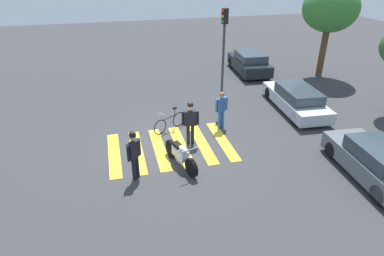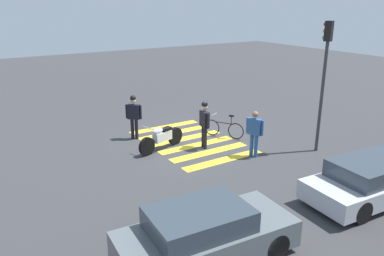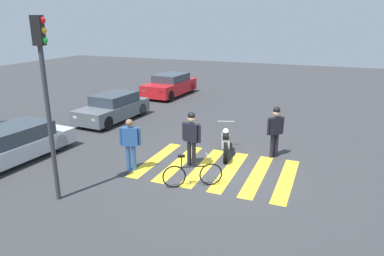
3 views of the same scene
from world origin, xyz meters
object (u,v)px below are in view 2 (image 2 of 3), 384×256
Objects in this scene: pedestrian_bystander at (255,131)px; car_grey_coupe at (205,235)px; police_motorcycle at (162,138)px; traffic_light_pole at (324,68)px; car_silver_sedan at (376,179)px; leaning_bicycle at (224,128)px; officer_by_motorcycle at (134,114)px; officer_on_foot at (204,121)px.

car_grey_coupe is at bearing 39.32° from pedestrian_bystander.
traffic_light_pole reaches higher than police_motorcycle.
car_silver_sedan is (-3.46, 6.68, 0.11)m from police_motorcycle.
pedestrian_bystander is (0.34, 2.28, 0.61)m from leaning_bicycle.
officer_by_motorcycle reaches higher than car_grey_coupe.
car_silver_sedan is 0.98× the size of traffic_light_pole.
officer_by_motorcycle is at bearing -42.76° from traffic_light_pole.
leaning_bicycle is (-2.88, 0.13, -0.09)m from police_motorcycle.
car_grey_coupe is (3.79, 5.66, -0.48)m from officer_on_foot.
officer_on_foot is at bearing 153.57° from police_motorcycle.
car_silver_sedan reaches higher than police_motorcycle.
traffic_light_pole is at bearing 123.76° from leaning_bicycle.
car_grey_coupe is at bearing 70.08° from police_motorcycle.
officer_on_foot is at bearing 127.46° from officer_by_motorcycle.
officer_on_foot is 1.09× the size of pedestrian_bystander.
officer_on_foot reaches higher than leaning_bicycle.
police_motorcycle is 0.53× the size of car_grey_coupe.
pedestrian_bystander is at bearing 81.49° from leaning_bicycle.
pedestrian_bystander is at bearing -77.73° from car_silver_sedan.
officer_on_foot is 0.39× the size of traffic_light_pole.
car_silver_sedan is at bearing 95.12° from leaning_bicycle.
car_silver_sedan is (-1.98, 5.94, -0.52)m from officer_on_foot.
officer_by_motorcycle is at bearing -52.54° from officer_on_foot.
officer_on_foot is 1.01× the size of officer_by_motorcycle.
pedestrian_bystander is at bearing 125.37° from officer_by_motorcycle.
police_motorcycle is at bearing 102.59° from officer_by_motorcycle.
car_silver_sedan is at bearing 114.65° from officer_by_motorcycle.
officer_by_motorcycle reaches higher than leaning_bicycle.
car_silver_sedan is at bearing 66.50° from traffic_light_pole.
officer_on_foot is (-1.48, 0.74, 0.63)m from police_motorcycle.
police_motorcycle is 7.53m from car_silver_sedan.
traffic_light_pole is (-7.27, -3.15, 2.57)m from car_grey_coupe.
pedestrian_bystander is (-2.91, 4.10, -0.09)m from officer_by_motorcycle.
car_grey_coupe is 8.33m from traffic_light_pole.
car_silver_sedan is (-0.93, 4.26, -0.41)m from pedestrian_bystander.
car_grey_coupe reaches higher than leaning_bicycle.
police_motorcycle is 6.52m from traffic_light_pole.
pedestrian_bystander is 0.36× the size of traffic_light_pole.
officer_by_motorcycle is at bearing -103.50° from car_grey_coupe.
officer_by_motorcycle reaches higher than police_motorcycle.
car_silver_sedan is at bearing 177.13° from car_grey_coupe.
officer_by_motorcycle is 0.39× the size of car_silver_sedan.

